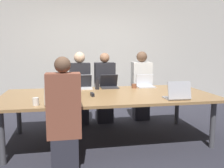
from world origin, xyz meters
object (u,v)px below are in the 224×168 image
(cup_far_center, at_px, (97,86))
(stapler, at_px, (92,94))
(cup_near_left, at_px, (36,102))
(laptop_far_center, at_px, (109,84))
(laptop_far_right, at_px, (145,83))
(person_far_center, at_px, (105,89))
(cup_far_midleft, at_px, (97,87))
(person_near_left, at_px, (64,118))
(laptop_near_right, at_px, (178,94))
(laptop_near_left, at_px, (59,99))
(laptop_far_midleft, at_px, (84,85))
(bottle_far_midleft, at_px, (97,84))
(person_far_right, at_px, (141,87))
(cup_far_right, at_px, (134,86))
(person_far_midleft, at_px, (80,90))

(cup_far_center, height_order, stapler, cup_far_center)
(cup_near_left, distance_m, laptop_far_center, 1.73)
(laptop_far_right, height_order, person_far_center, person_far_center)
(cup_far_midleft, xyz_separation_m, laptop_far_center, (0.23, 0.05, 0.03))
(cup_far_midleft, bearing_deg, cup_far_center, -113.97)
(person_near_left, bearing_deg, person_far_center, -112.11)
(laptop_near_right, bearing_deg, person_near_left, 12.94)
(stapler, bearing_deg, laptop_near_right, -26.12)
(laptop_near_right, relative_size, stapler, 2.25)
(cup_near_left, distance_m, person_far_center, 2.01)
(cup_far_midleft, bearing_deg, laptop_far_center, 12.87)
(laptop_far_right, distance_m, person_far_center, 0.84)
(laptop_near_left, height_order, laptop_far_midleft, laptop_near_left)
(laptop_near_right, bearing_deg, laptop_near_left, 1.38)
(laptop_far_right, bearing_deg, bottle_far_midleft, -174.46)
(person_near_left, bearing_deg, stapler, -116.66)
(person_far_right, height_order, person_far_center, person_far_right)
(person_near_left, relative_size, bottle_far_midleft, 6.16)
(laptop_near_left, distance_m, cup_near_left, 0.30)
(laptop_far_midleft, bearing_deg, cup_near_left, -119.44)
(laptop_near_left, bearing_deg, laptop_far_center, -124.90)
(laptop_near_left, height_order, laptop_far_right, laptop_near_left)
(laptop_near_right, bearing_deg, cup_near_left, 0.46)
(cup_near_left, relative_size, laptop_far_midleft, 0.34)
(person_far_right, xyz_separation_m, cup_far_right, (-0.31, -0.55, 0.11))
(laptop_far_right, distance_m, laptop_far_center, 0.69)
(cup_near_left, relative_size, cup_far_center, 1.08)
(person_far_midleft, distance_m, stapler, 1.09)
(cup_far_center, bearing_deg, person_far_midleft, 124.52)
(laptop_near_left, distance_m, person_far_midleft, 1.66)
(cup_far_right, relative_size, laptop_near_right, 0.27)
(laptop_far_right, relative_size, cup_far_center, 3.52)
(laptop_near_left, height_order, person_far_center, person_far_center)
(laptop_far_center, xyz_separation_m, cup_far_center, (-0.25, -0.08, -0.02))
(bottle_far_midleft, xyz_separation_m, stapler, (-0.16, -0.62, -0.07))
(bottle_far_midleft, distance_m, person_far_center, 0.58)
(laptop_far_midleft, relative_size, person_far_right, 0.21)
(person_near_left, relative_size, laptop_far_center, 4.30)
(cup_near_left, height_order, person_far_right, person_far_right)
(person_far_right, distance_m, laptop_far_center, 0.88)
(laptop_far_midleft, xyz_separation_m, person_far_midleft, (-0.05, 0.33, -0.14))
(person_far_right, bearing_deg, stapler, -134.54)
(person_far_center, bearing_deg, cup_far_midleft, -115.76)
(cup_far_right, height_order, laptop_near_right, laptop_near_right)
(person_far_midleft, relative_size, cup_far_midleft, 17.30)
(bottle_far_midleft, height_order, stapler, bottle_far_midleft)
(person_near_left, height_order, person_far_right, person_far_right)
(person_near_left, height_order, laptop_far_right, person_near_left)
(cup_far_center, bearing_deg, laptop_far_midleft, 160.92)
(laptop_near_left, relative_size, cup_far_midleft, 4.34)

